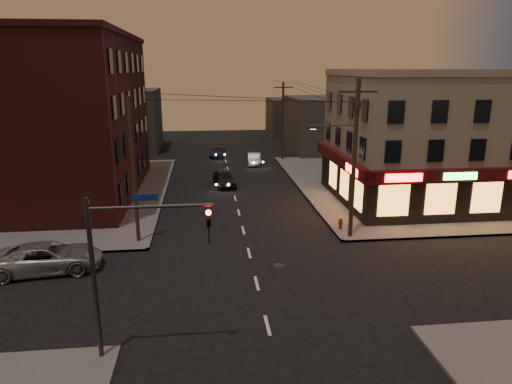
{
  "coord_description": "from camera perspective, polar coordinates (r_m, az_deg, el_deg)",
  "views": [
    {
      "loc": [
        -2.47,
        -21.28,
        10.72
      ],
      "look_at": [
        0.66,
        6.15,
        3.2
      ],
      "focal_mm": 32.0,
      "sensor_mm": 36.0,
      "label": 1
    }
  ],
  "objects": [
    {
      "name": "sidewalk_nw",
      "position": [
        44.46,
        -26.74,
        -0.28
      ],
      "size": [
        24.0,
        28.0,
        0.15
      ],
      "primitive_type": "cube",
      "color": "#514F4C",
      "rests_on": "ground"
    },
    {
      "name": "ground",
      "position": [
        23.96,
        0.09,
        -11.35
      ],
      "size": [
        120.0,
        120.0,
        0.0
      ],
      "primitive_type": "plane",
      "color": "black",
      "rests_on": "ground"
    },
    {
      "name": "sedan_near",
      "position": [
        42.86,
        -4.0,
        1.75
      ],
      "size": [
        2.32,
        4.58,
        1.5
      ],
      "primitive_type": "imported",
      "rotation": [
        0.0,
        0.0,
        0.13
      ],
      "color": "black",
      "rests_on": "ground"
    },
    {
      "name": "sedan_far",
      "position": [
        57.36,
        -4.79,
        5.07
      ],
      "size": [
        2.28,
        4.63,
        1.29
      ],
      "primitive_type": "imported",
      "rotation": [
        0.0,
        0.0,
        -0.11
      ],
      "color": "#1A1B34",
      "rests_on": "ground"
    },
    {
      "name": "bg_building_ne_b",
      "position": [
        75.09,
        4.69,
        9.29
      ],
      "size": [
        8.0,
        8.0,
        6.0
      ],
      "primitive_type": "cube",
      "color": "#3F3D3A",
      "rests_on": "ground"
    },
    {
      "name": "pizza_building",
      "position": [
        39.65,
        21.34,
        6.41
      ],
      "size": [
        15.85,
        12.85,
        10.5
      ],
      "color": "gray",
      "rests_on": "sidewalk_ne"
    },
    {
      "name": "sidewalk_ne",
      "position": [
        46.42,
        19.85,
        1.06
      ],
      "size": [
        24.0,
        28.0,
        0.15
      ],
      "primitive_type": "cube",
      "color": "#514F4C",
      "rests_on": "ground"
    },
    {
      "name": "utility_pole_far",
      "position": [
        54.42,
        3.37,
        8.81
      ],
      "size": [
        0.26,
        0.26,
        9.0
      ],
      "primitive_type": "cylinder",
      "color": "#382619",
      "rests_on": "sidewalk_ne"
    },
    {
      "name": "bg_building_ne_a",
      "position": [
        61.95,
        9.04,
        8.36
      ],
      "size": [
        10.0,
        12.0,
        7.0
      ],
      "primitive_type": "cube",
      "color": "#3F3D3A",
      "rests_on": "ground"
    },
    {
      "name": "sedan_mid",
      "position": [
        52.41,
        -0.23,
        4.18
      ],
      "size": [
        1.82,
        4.14,
        1.32
      ],
      "primitive_type": "imported",
      "rotation": [
        0.0,
        0.0,
        -0.11
      ],
      "color": "gray",
      "rests_on": "ground"
    },
    {
      "name": "fire_hydrant",
      "position": [
        31.48,
        10.53,
        -3.83
      ],
      "size": [
        0.35,
        0.35,
        0.77
      ],
      "rotation": [
        0.0,
        0.0,
        -0.36
      ],
      "color": "maroon",
      "rests_on": "sidewalk_ne"
    },
    {
      "name": "traffic_signal",
      "position": [
        17.28,
        -16.49,
        -7.76
      ],
      "size": [
        4.49,
        0.32,
        6.47
      ],
      "color": "#333538",
      "rests_on": "ground"
    },
    {
      "name": "utility_pole_west",
      "position": [
        28.76,
        -15.04,
        2.53
      ],
      "size": [
        0.24,
        0.24,
        9.0
      ],
      "primitive_type": "cylinder",
      "color": "#382619",
      "rests_on": "sidewalk_nw"
    },
    {
      "name": "bg_building_nw",
      "position": [
        64.5,
        -16.07,
        8.68
      ],
      "size": [
        9.0,
        10.0,
        8.0
      ],
      "primitive_type": "cube",
      "color": "#3F3D3A",
      "rests_on": "ground"
    },
    {
      "name": "utility_pole_main",
      "position": [
        29.01,
        12.02,
        5.06
      ],
      "size": [
        4.2,
        0.44,
        10.0
      ],
      "color": "#382619",
      "rests_on": "sidewalk_ne"
    },
    {
      "name": "brick_apartment",
      "position": [
        42.23,
        -23.31,
        8.49
      ],
      "size": [
        12.0,
        20.0,
        13.0
      ],
      "primitive_type": "cube",
      "color": "#461A16",
      "rests_on": "sidewalk_nw"
    },
    {
      "name": "suv_cross",
      "position": [
        27.43,
        -24.61,
        -7.45
      ],
      "size": [
        5.97,
        3.33,
        1.58
      ],
      "primitive_type": "imported",
      "rotation": [
        0.0,
        0.0,
        1.7
      ],
      "color": "gray",
      "rests_on": "ground"
    }
  ]
}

